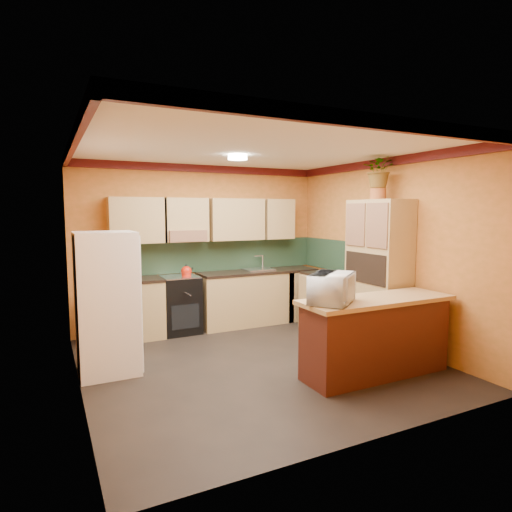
{
  "coord_description": "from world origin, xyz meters",
  "views": [
    {
      "loc": [
        -2.37,
        -4.76,
        1.94
      ],
      "look_at": [
        0.2,
        0.45,
        1.33
      ],
      "focal_mm": 30.0,
      "sensor_mm": 36.0,
      "label": 1
    }
  ],
  "objects_px": {
    "stove": "(180,304)",
    "pantry": "(378,274)",
    "base_cabinets_back": "(217,302)",
    "breakfast_bar": "(375,339)",
    "fridge": "(107,303)",
    "microwave": "(332,288)"
  },
  "relations": [
    {
      "from": "pantry",
      "to": "microwave",
      "type": "distance_m",
      "value": 1.64
    },
    {
      "from": "pantry",
      "to": "microwave",
      "type": "height_order",
      "value": "pantry"
    },
    {
      "from": "microwave",
      "to": "pantry",
      "type": "bearing_deg",
      "value": -9.37
    },
    {
      "from": "stove",
      "to": "pantry",
      "type": "distance_m",
      "value": 3.09
    },
    {
      "from": "fridge",
      "to": "microwave",
      "type": "bearing_deg",
      "value": -34.29
    },
    {
      "from": "base_cabinets_back",
      "to": "fridge",
      "type": "bearing_deg",
      "value": -145.78
    },
    {
      "from": "breakfast_bar",
      "to": "microwave",
      "type": "relative_size",
      "value": 3.02
    },
    {
      "from": "breakfast_bar",
      "to": "fridge",
      "type": "bearing_deg",
      "value": 152.23
    },
    {
      "from": "fridge",
      "to": "breakfast_bar",
      "type": "xyz_separation_m",
      "value": [
        2.83,
        -1.49,
        -0.41
      ]
    },
    {
      "from": "base_cabinets_back",
      "to": "stove",
      "type": "distance_m",
      "value": 0.63
    },
    {
      "from": "pantry",
      "to": "microwave",
      "type": "bearing_deg",
      "value": -149.55
    },
    {
      "from": "base_cabinets_back",
      "to": "stove",
      "type": "height_order",
      "value": "stove"
    },
    {
      "from": "base_cabinets_back",
      "to": "breakfast_bar",
      "type": "height_order",
      "value": "same"
    },
    {
      "from": "stove",
      "to": "microwave",
      "type": "height_order",
      "value": "microwave"
    },
    {
      "from": "base_cabinets_back",
      "to": "microwave",
      "type": "bearing_deg",
      "value": -83.91
    },
    {
      "from": "base_cabinets_back",
      "to": "fridge",
      "type": "height_order",
      "value": "fridge"
    },
    {
      "from": "base_cabinets_back",
      "to": "stove",
      "type": "relative_size",
      "value": 4.01
    },
    {
      "from": "pantry",
      "to": "stove",
      "type": "bearing_deg",
      "value": 140.32
    },
    {
      "from": "fridge",
      "to": "pantry",
      "type": "height_order",
      "value": "pantry"
    },
    {
      "from": "microwave",
      "to": "breakfast_bar",
      "type": "bearing_deg",
      "value": -39.82
    },
    {
      "from": "pantry",
      "to": "breakfast_bar",
      "type": "relative_size",
      "value": 1.17
    },
    {
      "from": "breakfast_bar",
      "to": "microwave",
      "type": "bearing_deg",
      "value": 180.0
    }
  ]
}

